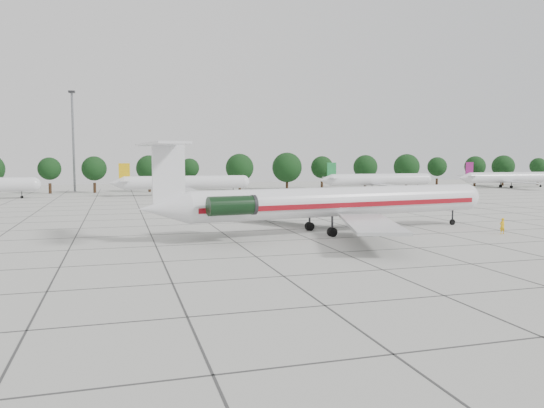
% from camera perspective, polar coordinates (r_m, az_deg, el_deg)
% --- Properties ---
extents(ground, '(260.00, 260.00, 0.00)m').
position_cam_1_polar(ground, '(56.34, 4.13, -3.80)').
color(ground, '#B7B7AF').
rests_on(ground, ground).
extents(apron_joints, '(170.00, 170.00, 0.02)m').
position_cam_1_polar(apron_joints, '(70.45, -0.13, -2.01)').
color(apron_joints, '#383838').
rests_on(apron_joints, ground).
extents(main_airliner, '(43.26, 33.84, 10.18)m').
position_cam_1_polar(main_airliner, '(60.60, 5.78, 0.23)').
color(main_airliner, silver).
rests_on(main_airliner, ground).
extents(ground_crew, '(0.67, 0.44, 1.83)m').
position_cam_1_polar(ground_crew, '(65.27, 23.52, -2.19)').
color(ground_crew, '#F4B50E').
rests_on(ground_crew, ground).
extents(bg_airliner_c, '(28.24, 27.20, 7.40)m').
position_cam_1_polar(bg_airliner_c, '(123.12, -9.40, 2.28)').
color(bg_airliner_c, silver).
rests_on(bg_airliner_c, ground).
extents(bg_airliner_d, '(28.24, 27.20, 7.40)m').
position_cam_1_polar(bg_airliner_d, '(140.29, 11.42, 2.57)').
color(bg_airliner_d, silver).
rests_on(bg_airliner_d, ground).
extents(bg_airliner_e, '(28.24, 27.20, 7.40)m').
position_cam_1_polar(bg_airliner_e, '(166.76, 24.09, 2.60)').
color(bg_airliner_e, silver).
rests_on(bg_airliner_e, ground).
extents(tree_line, '(249.86, 8.44, 10.22)m').
position_cam_1_polar(tree_line, '(137.41, -13.07, 3.77)').
color(tree_line, '#332114').
rests_on(tree_line, ground).
extents(floodlight_mast, '(1.60, 1.60, 25.45)m').
position_cam_1_polar(floodlight_mast, '(144.66, -20.61, 6.93)').
color(floodlight_mast, slate).
rests_on(floodlight_mast, ground).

